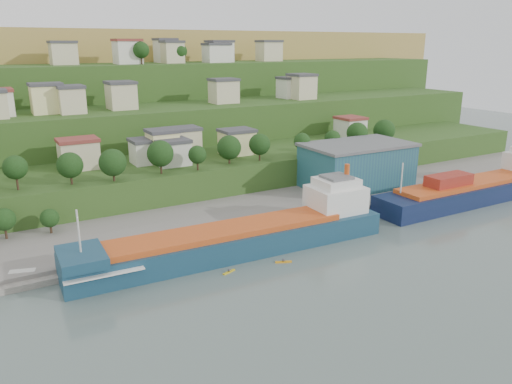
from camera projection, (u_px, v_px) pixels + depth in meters
ground at (279, 264)px, 99.33m from camera, size 500.00×500.00×0.00m
quay at (286, 210)px, 132.16m from camera, size 220.00×26.00×4.00m
hillside at (90, 135)px, 239.39m from camera, size 360.00×211.00×96.00m
cargo_ship_near at (244, 239)px, 104.83m from camera, size 69.15×13.54×17.68m
cargo_ship_far at (479, 190)px, 139.99m from camera, size 65.70×11.47×17.83m
warehouse at (357, 165)px, 144.95m from camera, size 31.38×19.62×12.80m
dinghy at (22, 273)px, 91.80m from camera, size 4.84×2.93×0.91m
kayak_orange at (283, 261)px, 100.05m from camera, size 3.29×1.84×0.83m
kayak_yellow at (229, 271)px, 95.65m from camera, size 2.98×1.45×0.74m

